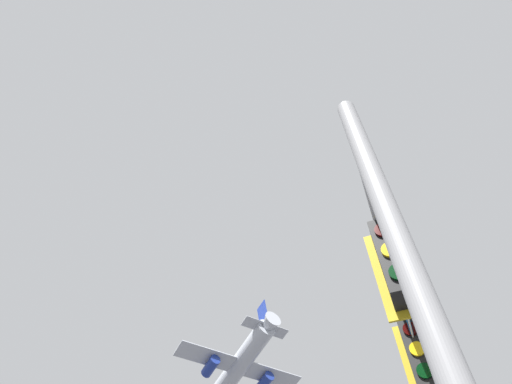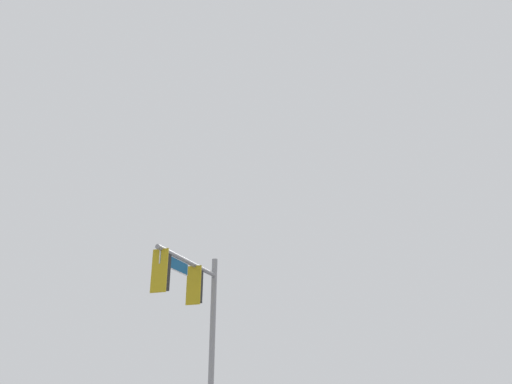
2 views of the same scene
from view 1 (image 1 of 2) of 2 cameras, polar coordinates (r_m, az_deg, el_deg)
signal_pole_near at (r=4.85m, az=20.95°, el=-14.64°), size 4.10×1.09×5.88m
airplane at (r=96.59m, az=-2.92°, el=-24.12°), size 28.42×30.81×16.34m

